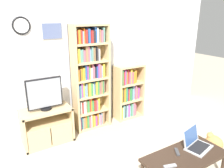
{
  "coord_description": "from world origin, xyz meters",
  "views": [
    {
      "loc": [
        -1.63,
        -1.59,
        2.14
      ],
      "look_at": [
        0.05,
        1.16,
        1.11
      ],
      "focal_mm": 35.0,
      "sensor_mm": 36.0,
      "label": 1
    }
  ],
  "objects_px": {
    "remote_near_laptop": "(170,166)",
    "remote_far_from_laptop": "(177,152)",
    "coffee_table": "(185,158)",
    "laptop": "(195,143)",
    "bookshelf_short": "(127,93)",
    "bookshelf_tall": "(89,79)",
    "tv_stand": "(47,126)",
    "cat": "(213,142)",
    "television": "(45,94)"
  },
  "relations": [
    {
      "from": "coffee_table",
      "to": "laptop",
      "type": "bearing_deg",
      "value": 13.69
    },
    {
      "from": "television",
      "to": "laptop",
      "type": "distance_m",
      "value": 2.42
    },
    {
      "from": "remote_near_laptop",
      "to": "remote_far_from_laptop",
      "type": "height_order",
      "value": "same"
    },
    {
      "from": "bookshelf_short",
      "to": "laptop",
      "type": "relative_size",
      "value": 2.72
    },
    {
      "from": "laptop",
      "to": "remote_near_laptop",
      "type": "distance_m",
      "value": 0.61
    },
    {
      "from": "remote_near_laptop",
      "to": "remote_far_from_laptop",
      "type": "bearing_deg",
      "value": 135.72
    },
    {
      "from": "remote_far_from_laptop",
      "to": "bookshelf_short",
      "type": "bearing_deg",
      "value": 109.69
    },
    {
      "from": "coffee_table",
      "to": "television",
      "type": "bearing_deg",
      "value": 123.67
    },
    {
      "from": "bookshelf_tall",
      "to": "cat",
      "type": "xyz_separation_m",
      "value": [
        1.38,
        -1.76,
        -0.84
      ]
    },
    {
      "from": "tv_stand",
      "to": "remote_near_laptop",
      "type": "relative_size",
      "value": 4.98
    },
    {
      "from": "remote_near_laptop",
      "to": "remote_far_from_laptop",
      "type": "distance_m",
      "value": 0.33
    },
    {
      "from": "bookshelf_tall",
      "to": "laptop",
      "type": "xyz_separation_m",
      "value": [
        0.66,
        -1.94,
        -0.51
      ]
    },
    {
      "from": "coffee_table",
      "to": "laptop",
      "type": "relative_size",
      "value": 2.65
    },
    {
      "from": "laptop",
      "to": "remote_far_from_laptop",
      "type": "xyz_separation_m",
      "value": [
        -0.31,
        0.04,
        -0.06
      ]
    },
    {
      "from": "television",
      "to": "bookshelf_short",
      "type": "distance_m",
      "value": 1.77
    },
    {
      "from": "television",
      "to": "remote_near_laptop",
      "type": "distance_m",
      "value": 2.21
    },
    {
      "from": "bookshelf_tall",
      "to": "remote_far_from_laptop",
      "type": "relative_size",
      "value": 12.69
    },
    {
      "from": "coffee_table",
      "to": "bookshelf_tall",
      "type": "bearing_deg",
      "value": 101.13
    },
    {
      "from": "bookshelf_short",
      "to": "laptop",
      "type": "bearing_deg",
      "value": -96.09
    },
    {
      "from": "coffee_table",
      "to": "remote_near_laptop",
      "type": "height_order",
      "value": "remote_near_laptop"
    },
    {
      "from": "remote_near_laptop",
      "to": "coffee_table",
      "type": "bearing_deg",
      "value": 116.63
    },
    {
      "from": "bookshelf_tall",
      "to": "coffee_table",
      "type": "height_order",
      "value": "bookshelf_tall"
    },
    {
      "from": "tv_stand",
      "to": "bookshelf_tall",
      "type": "bearing_deg",
      "value": 7.5
    },
    {
      "from": "tv_stand",
      "to": "cat",
      "type": "height_order",
      "value": "tv_stand"
    },
    {
      "from": "bookshelf_short",
      "to": "tv_stand",
      "type": "bearing_deg",
      "value": -176.54
    },
    {
      "from": "television",
      "to": "remote_far_from_laptop",
      "type": "relative_size",
      "value": 3.68
    },
    {
      "from": "bookshelf_tall",
      "to": "cat",
      "type": "distance_m",
      "value": 2.39
    },
    {
      "from": "bookshelf_short",
      "to": "coffee_table",
      "type": "height_order",
      "value": "bookshelf_short"
    },
    {
      "from": "tv_stand",
      "to": "remote_far_from_laptop",
      "type": "xyz_separation_m",
      "value": [
        1.23,
        -1.78,
        0.1
      ]
    },
    {
      "from": "bookshelf_short",
      "to": "remote_far_from_laptop",
      "type": "bearing_deg",
      "value": -105.26
    },
    {
      "from": "television",
      "to": "bookshelf_short",
      "type": "height_order",
      "value": "television"
    },
    {
      "from": "coffee_table",
      "to": "laptop",
      "type": "height_order",
      "value": "laptop"
    },
    {
      "from": "tv_stand",
      "to": "remote_near_laptop",
      "type": "height_order",
      "value": "tv_stand"
    },
    {
      "from": "remote_near_laptop",
      "to": "cat",
      "type": "relative_size",
      "value": 0.37
    },
    {
      "from": "bookshelf_tall",
      "to": "coffee_table",
      "type": "distance_m",
      "value": 2.13
    },
    {
      "from": "remote_far_from_laptop",
      "to": "tv_stand",
      "type": "bearing_deg",
      "value": 159.48
    },
    {
      "from": "bookshelf_short",
      "to": "coffee_table",
      "type": "distance_m",
      "value": 2.05
    },
    {
      "from": "bookshelf_tall",
      "to": "remote_far_from_laptop",
      "type": "bearing_deg",
      "value": -79.56
    },
    {
      "from": "bookshelf_tall",
      "to": "remote_far_from_laptop",
      "type": "distance_m",
      "value": 2.01
    },
    {
      "from": "remote_near_laptop",
      "to": "bookshelf_tall",
      "type": "bearing_deg",
      "value": -161.23
    },
    {
      "from": "remote_far_from_laptop",
      "to": "laptop",
      "type": "bearing_deg",
      "value": 28.18
    },
    {
      "from": "bookshelf_short",
      "to": "remote_far_from_laptop",
      "type": "relative_size",
      "value": 7.35
    },
    {
      "from": "coffee_table",
      "to": "remote_far_from_laptop",
      "type": "xyz_separation_m",
      "value": [
        -0.04,
        0.1,
        0.05
      ]
    },
    {
      "from": "television",
      "to": "remote_far_from_laptop",
      "type": "height_order",
      "value": "television"
    },
    {
      "from": "bookshelf_short",
      "to": "cat",
      "type": "xyz_separation_m",
      "value": [
        0.51,
        -1.75,
        -0.42
      ]
    },
    {
      "from": "laptop",
      "to": "remote_near_laptop",
      "type": "bearing_deg",
      "value": 179.06
    },
    {
      "from": "bookshelf_tall",
      "to": "tv_stand",
      "type": "bearing_deg",
      "value": -172.5
    },
    {
      "from": "laptop",
      "to": "television",
      "type": "bearing_deg",
      "value": 117.51
    },
    {
      "from": "television",
      "to": "bookshelf_tall",
      "type": "bearing_deg",
      "value": 7.0
    },
    {
      "from": "bookshelf_tall",
      "to": "remote_near_laptop",
      "type": "relative_size",
      "value": 11.96
    }
  ]
}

